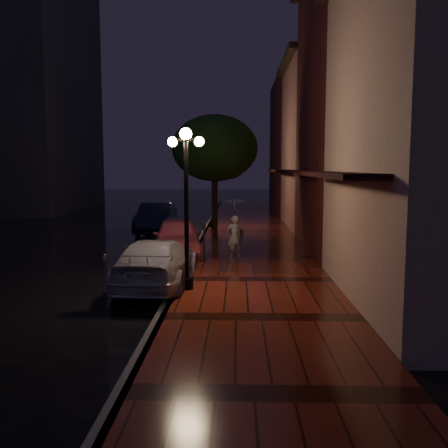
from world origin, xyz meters
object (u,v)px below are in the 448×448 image
(streetlamp_far, at_px, (213,183))
(parking_meter, at_px, (204,239))
(streetlamp_near, at_px, (186,199))
(pink_car, at_px, (178,237))
(street_tree, at_px, (215,150))
(navy_car, at_px, (157,218))
(silver_car, at_px, (157,263))
(woman_with_umbrella, at_px, (235,219))

(streetlamp_far, distance_m, parking_meter, 10.61)
(streetlamp_near, distance_m, pink_car, 6.11)
(street_tree, xyz_separation_m, navy_car, (-3.16, 1.73, -3.46))
(pink_car, relative_size, silver_car, 0.93)
(streetlamp_near, height_order, streetlamp_far, same)
(streetlamp_far, bearing_deg, streetlamp_near, -90.00)
(pink_car, distance_m, silver_car, 4.92)
(silver_car, xyz_separation_m, parking_meter, (1.17, 2.68, 0.32))
(streetlamp_far, xyz_separation_m, woman_with_umbrella, (1.25, -9.22, -1.02))
(streetlamp_far, distance_m, silver_car, 13.34)
(navy_car, xyz_separation_m, parking_meter, (3.12, -9.21, 0.23))
(streetlamp_far, height_order, silver_car, streetlamp_far)
(streetlamp_near, bearing_deg, navy_car, 102.84)
(streetlamp_far, xyz_separation_m, navy_car, (-2.90, -1.28, -1.81))
(streetlamp_far, bearing_deg, woman_with_umbrella, -82.25)
(woman_with_umbrella, height_order, parking_meter, woman_with_umbrella)
(streetlamp_far, relative_size, navy_car, 0.90)
(pink_car, bearing_deg, silver_car, -96.55)
(woman_with_umbrella, bearing_deg, streetlamp_near, 52.34)
(navy_car, distance_m, woman_with_umbrella, 9.00)
(navy_car, height_order, silver_car, navy_car)
(street_tree, height_order, pink_car, street_tree)
(streetlamp_near, xyz_separation_m, parking_meter, (0.22, 3.51, -1.58))
(pink_car, height_order, parking_meter, parking_meter)
(streetlamp_far, distance_m, woman_with_umbrella, 9.36)
(streetlamp_near, distance_m, navy_car, 13.18)
(streetlamp_near, xyz_separation_m, pink_car, (-0.95, 5.75, -1.84))
(street_tree, bearing_deg, parking_meter, -90.27)
(streetlamp_far, relative_size, silver_car, 0.90)
(streetlamp_far, relative_size, pink_car, 0.97)
(streetlamp_near, height_order, navy_car, streetlamp_near)
(streetlamp_far, distance_m, street_tree, 3.44)
(navy_car, height_order, parking_meter, parking_meter)
(navy_car, height_order, woman_with_umbrella, woman_with_umbrella)
(navy_car, bearing_deg, woman_with_umbrella, -62.44)
(streetlamp_near, height_order, street_tree, street_tree)
(pink_car, distance_m, woman_with_umbrella, 2.54)
(streetlamp_far, distance_m, navy_car, 3.65)
(woman_with_umbrella, relative_size, parking_meter, 1.50)
(parking_meter, bearing_deg, woman_with_umbrella, 52.68)
(streetlamp_near, relative_size, streetlamp_far, 1.00)
(streetlamp_near, relative_size, silver_car, 0.90)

